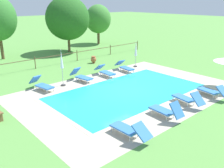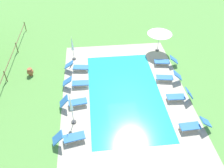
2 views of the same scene
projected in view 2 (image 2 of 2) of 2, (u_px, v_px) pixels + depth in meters
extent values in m
plane|color=#599342|center=(125.00, 92.00, 17.37)|extent=(160.00, 160.00, 0.00)
cube|color=#B2A893|center=(125.00, 92.00, 17.37)|extent=(13.76, 9.30, 0.01)
cube|color=#23A8C1|center=(125.00, 92.00, 17.37)|extent=(9.82, 5.36, 0.01)
cube|color=#C0B59F|center=(88.00, 95.00, 17.14)|extent=(10.30, 0.24, 0.01)
cube|color=#C0B59F|center=(160.00, 90.00, 17.59)|extent=(10.30, 0.24, 0.01)
cube|color=#C0B59F|center=(117.00, 56.00, 21.15)|extent=(0.24, 5.36, 0.01)
cube|color=#C0B59F|center=(137.00, 150.00, 13.58)|extent=(0.24, 5.36, 0.01)
cube|color=#3370BC|center=(74.00, 137.00, 13.89)|extent=(0.83, 1.39, 0.07)
cube|color=#3370BC|center=(58.00, 138.00, 13.50)|extent=(0.71, 0.76, 0.62)
cube|color=silver|center=(74.00, 137.00, 13.93)|extent=(0.79, 1.36, 0.04)
cylinder|color=silver|center=(83.00, 133.00, 14.31)|extent=(0.04, 0.04, 0.28)
cylinder|color=silver|center=(84.00, 140.00, 13.94)|extent=(0.04, 0.04, 0.28)
cylinder|color=silver|center=(65.00, 137.00, 14.08)|extent=(0.04, 0.04, 0.28)
cylinder|color=silver|center=(66.00, 144.00, 13.71)|extent=(0.04, 0.04, 0.28)
cube|color=#3370BC|center=(162.00, 62.00, 19.89)|extent=(0.79, 1.38, 0.07)
cube|color=#3370BC|center=(174.00, 60.00, 19.69)|extent=(0.70, 0.79, 0.56)
cube|color=silver|center=(162.00, 62.00, 19.93)|extent=(0.75, 1.35, 0.04)
cylinder|color=silver|center=(156.00, 65.00, 19.83)|extent=(0.04, 0.04, 0.28)
cylinder|color=silver|center=(155.00, 61.00, 20.22)|extent=(0.04, 0.04, 0.28)
cylinder|color=silver|center=(168.00, 65.00, 19.79)|extent=(0.04, 0.04, 0.28)
cylinder|color=silver|center=(168.00, 62.00, 20.18)|extent=(0.04, 0.04, 0.28)
cube|color=#3370BC|center=(81.00, 67.00, 19.28)|extent=(0.76, 1.37, 0.07)
cube|color=#3370BC|center=(69.00, 65.00, 19.13)|extent=(0.69, 0.79, 0.56)
cube|color=silver|center=(81.00, 68.00, 19.31)|extent=(0.73, 1.34, 0.04)
cylinder|color=silver|center=(88.00, 67.00, 19.58)|extent=(0.04, 0.04, 0.28)
cylinder|color=silver|center=(87.00, 71.00, 19.19)|extent=(0.04, 0.04, 0.28)
cylinder|color=silver|center=(75.00, 67.00, 19.60)|extent=(0.04, 0.04, 0.28)
cylinder|color=silver|center=(74.00, 71.00, 19.21)|extent=(0.04, 0.04, 0.28)
cube|color=#3370BC|center=(190.00, 126.00, 14.52)|extent=(0.65, 1.32, 0.07)
cube|color=#3370BC|center=(206.00, 122.00, 14.47)|extent=(0.63, 0.74, 0.55)
cube|color=silver|center=(190.00, 127.00, 14.56)|extent=(0.62, 1.29, 0.04)
cylinder|color=silver|center=(183.00, 132.00, 14.39)|extent=(0.04, 0.04, 0.28)
cylinder|color=silver|center=(180.00, 126.00, 14.77)|extent=(0.04, 0.04, 0.28)
cylinder|color=silver|center=(199.00, 130.00, 14.51)|extent=(0.04, 0.04, 0.28)
cylinder|color=silver|center=(196.00, 124.00, 14.89)|extent=(0.04, 0.04, 0.28)
cube|color=#3370BC|center=(81.00, 83.00, 17.72)|extent=(0.63, 1.32, 0.07)
cube|color=#3370BC|center=(67.00, 81.00, 17.50)|extent=(0.62, 0.74, 0.55)
cube|color=silver|center=(81.00, 84.00, 17.76)|extent=(0.60, 1.29, 0.04)
cylinder|color=silver|center=(88.00, 82.00, 18.06)|extent=(0.04, 0.04, 0.28)
cylinder|color=silver|center=(88.00, 86.00, 17.68)|extent=(0.04, 0.04, 0.28)
cylinder|color=silver|center=(74.00, 83.00, 18.00)|extent=(0.04, 0.04, 0.28)
cylinder|color=silver|center=(73.00, 87.00, 17.61)|extent=(0.04, 0.04, 0.28)
cube|color=#3370BC|center=(165.00, 77.00, 18.24)|extent=(0.81, 1.38, 0.07)
cube|color=#3370BC|center=(178.00, 75.00, 18.02)|extent=(0.70, 0.78, 0.60)
cube|color=silver|center=(165.00, 78.00, 18.27)|extent=(0.77, 1.35, 0.04)
cylinder|color=silver|center=(158.00, 81.00, 18.19)|extent=(0.04, 0.04, 0.28)
cylinder|color=silver|center=(157.00, 77.00, 18.57)|extent=(0.04, 0.04, 0.28)
cylinder|color=silver|center=(172.00, 81.00, 18.13)|extent=(0.04, 0.04, 0.28)
cylinder|color=silver|center=(171.00, 77.00, 18.52)|extent=(0.04, 0.04, 0.28)
cube|color=#3370BC|center=(78.00, 102.00, 16.16)|extent=(0.78, 1.37, 0.07)
cube|color=#3370BC|center=(64.00, 101.00, 15.79)|extent=(0.68, 0.71, 0.66)
cube|color=silver|center=(78.00, 102.00, 16.20)|extent=(0.74, 1.34, 0.04)
cylinder|color=silver|center=(85.00, 100.00, 16.57)|extent=(0.04, 0.04, 0.28)
cylinder|color=silver|center=(86.00, 105.00, 16.19)|extent=(0.04, 0.04, 0.28)
cylinder|color=silver|center=(70.00, 102.00, 16.36)|extent=(0.04, 0.04, 0.28)
cylinder|color=silver|center=(71.00, 108.00, 15.99)|extent=(0.04, 0.04, 0.28)
cube|color=#3370BC|center=(176.00, 97.00, 16.56)|extent=(0.67, 1.33, 0.07)
cube|color=#3370BC|center=(189.00, 93.00, 16.37)|extent=(0.63, 0.60, 0.71)
cube|color=silver|center=(176.00, 97.00, 16.59)|extent=(0.64, 1.30, 0.04)
cylinder|color=silver|center=(169.00, 101.00, 16.46)|extent=(0.04, 0.04, 0.28)
cylinder|color=silver|center=(167.00, 96.00, 16.84)|extent=(0.04, 0.04, 0.28)
cylinder|color=silver|center=(184.00, 101.00, 16.50)|extent=(0.04, 0.04, 0.28)
cylinder|color=silver|center=(182.00, 96.00, 16.88)|extent=(0.04, 0.04, 0.28)
cylinder|color=#383838|center=(157.00, 50.00, 21.80)|extent=(0.36, 0.36, 0.08)
cylinder|color=#B2B5B7|center=(159.00, 41.00, 21.14)|extent=(0.04, 0.04, 2.10)
cone|color=white|center=(160.00, 32.00, 20.55)|extent=(2.23, 2.23, 0.33)
sphere|color=white|center=(160.00, 30.00, 20.43)|extent=(0.06, 0.06, 0.06)
cylinder|color=#383838|center=(74.00, 59.00, 20.70)|extent=(0.32, 0.32, 0.08)
cylinder|color=#B2B5B7|center=(74.00, 55.00, 20.39)|extent=(0.04, 0.04, 1.00)
cone|color=white|center=(72.00, 44.00, 19.66)|extent=(0.24, 0.24, 1.24)
sphere|color=white|center=(71.00, 37.00, 19.25)|extent=(0.05, 0.05, 0.05)
cylinder|color=#383838|center=(74.00, 122.00, 15.14)|extent=(0.32, 0.32, 0.08)
cylinder|color=#B2B5B7|center=(73.00, 116.00, 14.75)|extent=(0.04, 0.04, 1.26)
cone|color=white|center=(71.00, 103.00, 13.95)|extent=(0.22, 0.22, 1.21)
sphere|color=white|center=(69.00, 95.00, 13.54)|extent=(0.05, 0.05, 0.05)
cylinder|color=#A85B38|center=(31.00, 75.00, 18.94)|extent=(0.28, 0.28, 0.08)
ellipsoid|color=#A85B38|center=(30.00, 72.00, 18.74)|extent=(0.51, 0.51, 0.54)
cylinder|color=#A85B38|center=(29.00, 69.00, 18.57)|extent=(0.39, 0.39, 0.06)
cylinder|color=brown|center=(5.00, 76.00, 18.01)|extent=(0.08, 0.08, 1.05)
cylinder|color=brown|center=(17.00, 48.00, 21.23)|extent=(0.08, 0.08, 1.05)
cylinder|color=brown|center=(25.00, 26.00, 24.45)|extent=(0.08, 0.08, 1.05)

